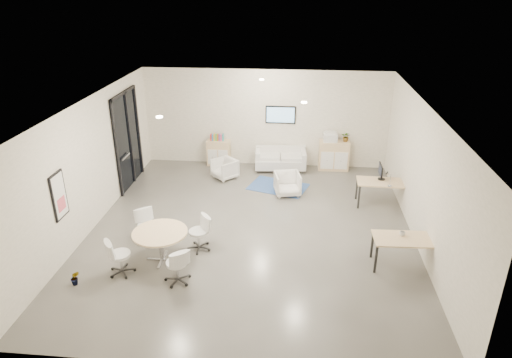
{
  "coord_description": "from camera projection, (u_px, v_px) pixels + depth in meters",
  "views": [
    {
      "loc": [
        1.09,
        -9.95,
        5.83
      ],
      "look_at": [
        0.09,
        0.4,
        1.23
      ],
      "focal_mm": 32.0,
      "sensor_mm": 36.0,
      "label": 1
    }
  ],
  "objects": [
    {
      "name": "room_shell",
      "position": [
        251.0,
        171.0,
        10.87
      ],
      "size": [
        9.6,
        10.6,
        4.8
      ],
      "color": "#4E4D47",
      "rests_on": "ground"
    },
    {
      "name": "monitor",
      "position": [
        381.0,
        171.0,
        12.57
      ],
      "size": [
        0.2,
        0.5,
        0.44
      ],
      "color": "black",
      "rests_on": "desk_rear"
    },
    {
      "name": "armchair_left",
      "position": [
        225.0,
        168.0,
        14.37
      ],
      "size": [
        0.91,
        0.91,
        0.69
      ],
      "primitive_type": "imported",
      "rotation": [
        0.0,
        0.0,
        -0.79
      ],
      "color": "beige",
      "rests_on": "room_shell"
    },
    {
      "name": "glass_door",
      "position": [
        128.0,
        137.0,
        13.54
      ],
      "size": [
        0.09,
        1.9,
        2.85
      ],
      "color": "black",
      "rests_on": "room_shell"
    },
    {
      "name": "sideboard_right",
      "position": [
        334.0,
        155.0,
        14.98
      ],
      "size": [
        0.97,
        0.47,
        0.97
      ],
      "color": "#DEC286",
      "rests_on": "room_shell"
    },
    {
      "name": "books",
      "position": [
        217.0,
        137.0,
        15.16
      ],
      "size": [
        0.44,
        0.14,
        0.22
      ],
      "color": "red",
      "rests_on": "sideboard_left"
    },
    {
      "name": "loveseat",
      "position": [
        280.0,
        160.0,
        15.05
      ],
      "size": [
        1.7,
        0.94,
        0.61
      ],
      "rotation": [
        0.0,
        0.0,
        0.07
      ],
      "color": "beige",
      "rests_on": "room_shell"
    },
    {
      "name": "cup",
      "position": [
        402.0,
        233.0,
        9.86
      ],
      "size": [
        0.15,
        0.13,
        0.12
      ],
      "primitive_type": "imported",
      "rotation": [
        0.0,
        0.0,
        -0.36
      ],
      "color": "white",
      "rests_on": "desk_front"
    },
    {
      "name": "printer",
      "position": [
        330.0,
        137.0,
        14.74
      ],
      "size": [
        0.46,
        0.39,
        0.31
      ],
      "rotation": [
        0.0,
        0.0,
        0.04
      ],
      "color": "white",
      "rests_on": "sideboard_right"
    },
    {
      "name": "plant_floor",
      "position": [
        76.0,
        282.0,
        9.43
      ],
      "size": [
        0.27,
        0.37,
        0.15
      ],
      "primitive_type": "imported",
      "rotation": [
        0.0,
        0.0,
        0.27
      ],
      "color": "#3F7F3F",
      "rests_on": "room_shell"
    },
    {
      "name": "artwork",
      "position": [
        59.0,
        196.0,
        9.78
      ],
      "size": [
        0.05,
        0.54,
        1.04
      ],
      "color": "black",
      "rests_on": "room_shell"
    },
    {
      "name": "ceiling_spots",
      "position": [
        246.0,
        98.0,
        11.0
      ],
      "size": [
        3.14,
        4.14,
        0.03
      ],
      "color": "#FFEAC6",
      "rests_on": "room_shell"
    },
    {
      "name": "desk_rear",
      "position": [
        382.0,
        184.0,
        12.55
      ],
      "size": [
        1.37,
        0.72,
        0.7
      ],
      "rotation": [
        0.0,
        0.0,
        -0.03
      ],
      "color": "#DEC286",
      "rests_on": "room_shell"
    },
    {
      "name": "desk_front",
      "position": [
        405.0,
        241.0,
        9.81
      ],
      "size": [
        1.39,
        0.73,
        0.71
      ],
      "rotation": [
        0.0,
        0.0,
        0.04
      ],
      "color": "#DEC286",
      "rests_on": "room_shell"
    },
    {
      "name": "wall_tv",
      "position": [
        281.0,
        115.0,
        14.83
      ],
      "size": [
        0.98,
        0.06,
        0.58
      ],
      "color": "black",
      "rests_on": "room_shell"
    },
    {
      "name": "meeting_chairs",
      "position": [
        161.0,
        245.0,
        10.11
      ],
      "size": [
        2.27,
        2.27,
        0.82
      ],
      "color": "white",
      "rests_on": "room_shell"
    },
    {
      "name": "plant_cabinet",
      "position": [
        346.0,
        138.0,
        14.71
      ],
      "size": [
        0.4,
        0.42,
        0.25
      ],
      "primitive_type": "imported",
      "rotation": [
        0.0,
        0.0,
        -0.4
      ],
      "color": "#3F7F3F",
      "rests_on": "sideboard_right"
    },
    {
      "name": "blue_rug",
      "position": [
        278.0,
        187.0,
        13.88
      ],
      "size": [
        1.96,
        1.59,
        0.01
      ],
      "primitive_type": "cube",
      "rotation": [
        0.0,
        0.0,
        -0.31
      ],
      "color": "#2F4390",
      "rests_on": "room_shell"
    },
    {
      "name": "round_table",
      "position": [
        160.0,
        235.0,
        10.01
      ],
      "size": [
        1.21,
        1.21,
        0.74
      ],
      "color": "#DEC286",
      "rests_on": "room_shell"
    },
    {
      "name": "sideboard_left",
      "position": [
        219.0,
        153.0,
        15.37
      ],
      "size": [
        0.76,
        0.4,
        0.86
      ],
      "color": "#DEC286",
      "rests_on": "room_shell"
    },
    {
      "name": "armchair_right",
      "position": [
        287.0,
        183.0,
        13.27
      ],
      "size": [
        0.83,
        0.8,
        0.73
      ],
      "primitive_type": "imported",
      "rotation": [
        0.0,
        0.0,
        0.21
      ],
      "color": "beige",
      "rests_on": "room_shell"
    }
  ]
}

